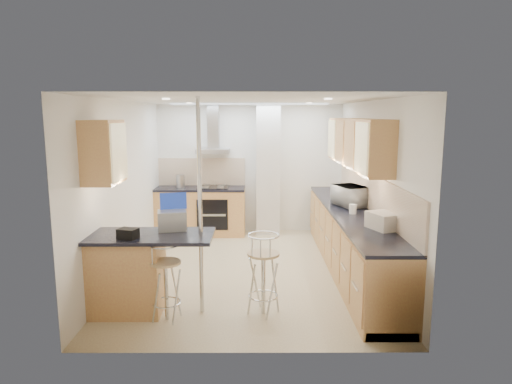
{
  "coord_description": "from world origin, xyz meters",
  "views": [
    {
      "loc": [
        0.09,
        -6.53,
        2.3
      ],
      "look_at": [
        0.11,
        0.2,
        1.15
      ],
      "focal_mm": 32.0,
      "sensor_mm": 36.0,
      "label": 1
    }
  ],
  "objects_px": {
    "laptop": "(172,220)",
    "bread_bin": "(384,221)",
    "bar_stool_end": "(263,274)",
    "microwave": "(350,196)",
    "bar_stool_near": "(166,282)"
  },
  "relations": [
    {
      "from": "bar_stool_end",
      "to": "microwave",
      "type": "bearing_deg",
      "value": -25.67
    },
    {
      "from": "laptop",
      "to": "bar_stool_end",
      "type": "distance_m",
      "value": 1.25
    },
    {
      "from": "microwave",
      "to": "bar_stool_end",
      "type": "bearing_deg",
      "value": 122.73
    },
    {
      "from": "bread_bin",
      "to": "laptop",
      "type": "bearing_deg",
      "value": 160.63
    },
    {
      "from": "bar_stool_near",
      "to": "bar_stool_end",
      "type": "bearing_deg",
      "value": -2.19
    },
    {
      "from": "laptop",
      "to": "bread_bin",
      "type": "height_order",
      "value": "laptop"
    },
    {
      "from": "bar_stool_near",
      "to": "bar_stool_end",
      "type": "relative_size",
      "value": 0.93
    },
    {
      "from": "microwave",
      "to": "laptop",
      "type": "xyz_separation_m",
      "value": [
        -2.44,
        -1.54,
        -0.02
      ]
    },
    {
      "from": "microwave",
      "to": "bar_stool_end",
      "type": "height_order",
      "value": "microwave"
    },
    {
      "from": "microwave",
      "to": "bar_stool_near",
      "type": "bearing_deg",
      "value": 108.37
    },
    {
      "from": "laptop",
      "to": "bar_stool_end",
      "type": "relative_size",
      "value": 0.35
    },
    {
      "from": "bar_stool_end",
      "to": "bread_bin",
      "type": "height_order",
      "value": "bread_bin"
    },
    {
      "from": "laptop",
      "to": "bread_bin",
      "type": "distance_m",
      "value": 2.56
    },
    {
      "from": "laptop",
      "to": "bar_stool_end",
      "type": "height_order",
      "value": "laptop"
    },
    {
      "from": "laptop",
      "to": "bar_stool_near",
      "type": "distance_m",
      "value": 0.74
    }
  ]
}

